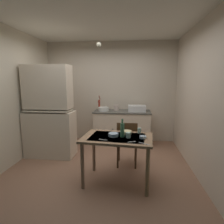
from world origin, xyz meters
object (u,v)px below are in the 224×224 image
at_px(sink_basin, 137,108).
at_px(serving_bowl_wide, 113,135).
at_px(hutch_cabinet, 49,115).
at_px(mixing_bowl_counter, 104,109).
at_px(dining_table, 117,143).
at_px(hand_pump, 99,104).
at_px(chair_far_side, 127,142).
at_px(teacup_mint, 139,131).
at_px(glass_bottle, 122,130).

xyz_separation_m(sink_basin, serving_bowl_wide, (-0.41, -1.88, -0.15)).
xyz_separation_m(hutch_cabinet, sink_basin, (1.90, 0.96, 0.03)).
xyz_separation_m(mixing_bowl_counter, dining_table, (0.51, -1.85, -0.26)).
bearing_deg(hand_pump, sink_basin, -2.63).
distance_m(hand_pump, chair_far_side, 1.66).
bearing_deg(hutch_cabinet, teacup_mint, -19.84).
bearing_deg(sink_basin, teacup_mint, -89.69).
relative_size(serving_bowl_wide, glass_bottle, 0.57).
relative_size(hand_pump, dining_table, 0.34).
bearing_deg(teacup_mint, hutch_cabinet, 160.16).
height_order(chair_far_side, glass_bottle, glass_bottle).
height_order(chair_far_side, teacup_mint, chair_far_side).
bearing_deg(mixing_bowl_counter, teacup_mint, -61.65).
bearing_deg(teacup_mint, serving_bowl_wide, -150.77).
distance_m(hand_pump, glass_bottle, 2.08).
bearing_deg(chair_far_side, dining_table, -103.29).
relative_size(hutch_cabinet, mixing_bowl_counter, 7.33).
relative_size(sink_basin, serving_bowl_wide, 2.68).
distance_m(mixing_bowl_counter, serving_bowl_wide, 1.89).
bearing_deg(sink_basin, mixing_bowl_counter, -176.64).
height_order(hutch_cabinet, serving_bowl_wide, hutch_cabinet).
height_order(sink_basin, dining_table, sink_basin).
relative_size(hand_pump, chair_far_side, 0.44).
height_order(dining_table, serving_bowl_wide, serving_bowl_wide).
bearing_deg(mixing_bowl_counter, dining_table, -74.69).
bearing_deg(chair_far_side, mixing_bowl_counter, 117.22).
xyz_separation_m(sink_basin, teacup_mint, (0.01, -1.65, -0.13)).
height_order(sink_basin, glass_bottle, glass_bottle).
distance_m(sink_basin, chair_far_side, 1.40).
bearing_deg(teacup_mint, hand_pump, 120.42).
distance_m(serving_bowl_wide, teacup_mint, 0.48).
distance_m(sink_basin, serving_bowl_wide, 1.93).
distance_m(hutch_cabinet, sink_basin, 2.13).
bearing_deg(sink_basin, serving_bowl_wide, -102.36).
distance_m(sink_basin, dining_table, 1.95).
distance_m(hutch_cabinet, dining_table, 1.83).
height_order(mixing_bowl_counter, dining_table, mixing_bowl_counter).
relative_size(sink_basin, mixing_bowl_counter, 1.63).
xyz_separation_m(chair_far_side, serving_bowl_wide, (-0.21, -0.58, 0.32)).
bearing_deg(teacup_mint, sink_basin, 90.31).
distance_m(sink_basin, hand_pump, 0.99).
xyz_separation_m(sink_basin, dining_table, (-0.35, -1.90, -0.29)).
height_order(chair_far_side, serving_bowl_wide, chair_far_side).
distance_m(mixing_bowl_counter, dining_table, 1.93).
bearing_deg(mixing_bowl_counter, serving_bowl_wide, -76.50).
height_order(serving_bowl_wide, glass_bottle, glass_bottle).
bearing_deg(teacup_mint, mixing_bowl_counter, 118.35).
bearing_deg(hutch_cabinet, sink_basin, 26.77).
bearing_deg(hand_pump, chair_far_side, -60.07).
xyz_separation_m(sink_basin, chair_far_side, (-0.21, -1.30, -0.47)).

